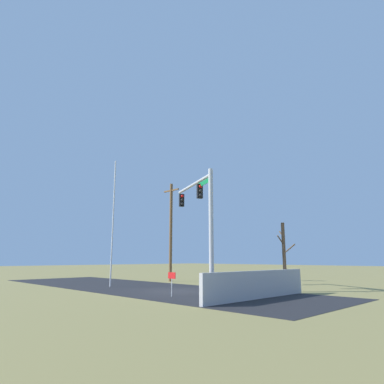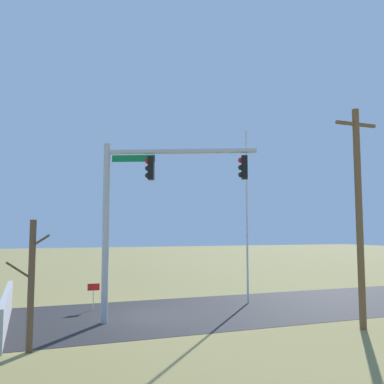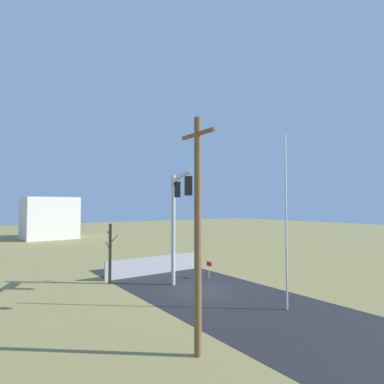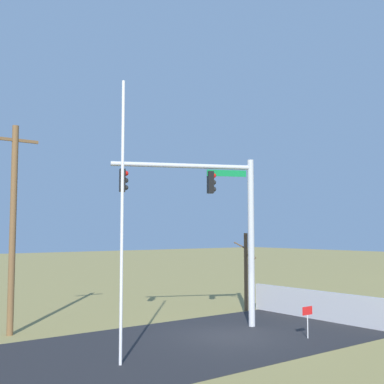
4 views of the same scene
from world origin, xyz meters
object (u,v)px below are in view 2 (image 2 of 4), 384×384
Objects in this scene: utility_pole at (359,212)px; open_sign at (93,290)px; bare_tree at (31,283)px; flagpole at (247,215)px; signal_mast at (143,198)px.

open_sign is (8.96, -7.66, -3.50)m from utility_pole.
utility_pole is 12.08m from bare_tree.
open_sign is at bearing -7.82° from flagpole.
signal_mast is 1.81× the size of bare_tree.
open_sign is at bearing -40.55° from utility_pole.
signal_mast is 0.81× the size of flagpole.
bare_tree is at bearing 66.06° from open_sign.
open_sign is (1.40, -3.71, -4.13)m from signal_mast.
flagpole is at bearing -78.84° from utility_pole.
signal_mast is 0.86× the size of utility_pole.
flagpole is at bearing -153.11° from bare_tree.
utility_pole is (-7.56, 3.96, -0.63)m from signal_mast.
bare_tree is at bearing -6.29° from utility_pole.
utility_pole is (-1.30, 6.61, -0.09)m from flagpole.
signal_mast is 6.81m from flagpole.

